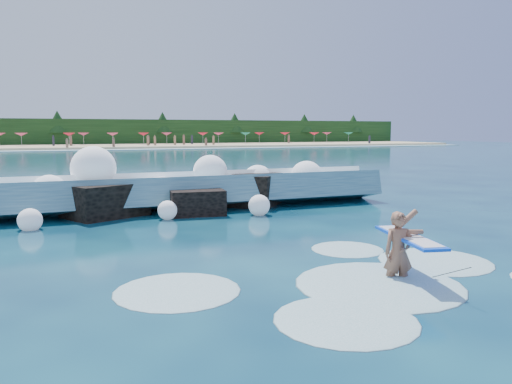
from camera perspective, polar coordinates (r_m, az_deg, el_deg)
ground at (r=11.88m, az=-3.07°, el=-7.20°), size 200.00×200.00×0.00m
beach at (r=89.01m, az=-19.87°, el=4.90°), size 140.00×20.00×0.40m
wet_band at (r=78.03m, az=-19.51°, el=4.55°), size 140.00×5.00×0.08m
treeline at (r=98.96m, az=-20.18°, el=6.39°), size 140.00×4.00×5.00m
breaking_wave at (r=18.78m, az=-14.20°, el=-0.28°), size 19.75×3.01×1.70m
rock_cluster at (r=18.22m, az=-8.61°, el=-0.80°), size 8.50×3.32×1.44m
surfer_with_board at (r=10.25m, az=16.24°, el=-6.32°), size 1.13×2.85×1.63m
wave_spray at (r=18.60m, az=-14.03°, el=1.20°), size 15.35×4.25×2.44m
surf_foam at (r=10.11m, az=12.72°, el=-9.92°), size 9.16×5.99×0.16m
beach_umbrellas at (r=91.25m, az=-20.19°, el=6.21°), size 112.86×6.59×0.50m
beachgoers at (r=85.09m, az=-18.31°, el=5.48°), size 106.62×13.55×1.93m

